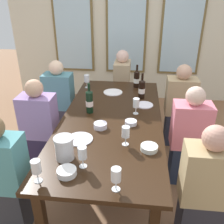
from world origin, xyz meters
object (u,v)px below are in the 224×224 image
tasting_bowl_0 (100,125)px  wine_glass_0 (136,104)px  wine_bottle_0 (89,101)px  wine_glass_3 (126,133)px  white_plate_1 (113,92)px  seated_person_3 (189,139)px  white_plate_2 (80,139)px  wine_glass_4 (36,168)px  tasting_bowl_3 (149,148)px  tasting_bowl_2 (67,172)px  wine_bottle_1 (142,89)px  seated_person_2 (40,129)px  wine_bottle_2 (137,79)px  seated_person_1 (204,191)px  dining_table (112,124)px  wine_glass_5 (116,176)px  tasting_bowl_1 (131,123)px  wine_glass_2 (82,154)px  wine_glass_1 (87,79)px  seated_person_4 (60,102)px  seated_person_0 (4,179)px  white_plate_0 (144,105)px  metal_pitcher (64,148)px  seated_person_6 (122,87)px  seated_person_5 (179,108)px

tasting_bowl_0 → wine_glass_0: size_ratio=0.74×
wine_bottle_0 → wine_glass_3: 0.71m
white_plate_1 → seated_person_3: size_ratio=0.22×
white_plate_2 → wine_glass_4: wine_glass_4 is taller
tasting_bowl_3 → wine_glass_0: bearing=101.1°
tasting_bowl_2 → white_plate_2: bearing=91.6°
white_plate_1 → white_plate_2: bearing=-98.9°
wine_bottle_1 → tasting_bowl_3: 1.09m
wine_bottle_1 → tasting_bowl_3: wine_bottle_1 is taller
tasting_bowl_3 → seated_person_2: (-1.18, 0.56, -0.23)m
wine_bottle_2 → seated_person_2: size_ratio=0.28×
seated_person_1 → white_plate_2: bearing=164.3°
dining_table → wine_glass_5: size_ratio=12.74×
tasting_bowl_1 → wine_glass_2: wine_glass_2 is taller
wine_glass_3 → seated_person_1: size_ratio=0.16×
white_plate_2 → seated_person_1: (1.04, -0.29, -0.22)m
wine_glass_1 → tasting_bowl_1: bearing=-56.2°
white_plate_2 → wine_glass_1: wine_glass_1 is taller
seated_person_1 → seated_person_4: bearing=137.2°
wine_bottle_2 → wine_glass_1: 0.66m
dining_table → tasting_bowl_3: (0.37, -0.52, 0.09)m
wine_glass_0 → seated_person_0: (-1.05, -0.90, -0.33)m
white_plate_0 → white_plate_1: size_ratio=0.84×
wine_bottle_1 → wine_glass_4: 1.69m
wine_bottle_2 → seated_person_1: bearing=-70.6°
metal_pitcher → seated_person_1: size_ratio=0.17×
wine_glass_0 → seated_person_1: bearing=-56.6°
wine_glass_3 → tasting_bowl_3: bearing=-16.3°
wine_glass_4 → wine_glass_5: 0.55m
wine_glass_4 → seated_person_6: (0.40, 2.44, -0.33)m
seated_person_3 → seated_person_4: same height
wine_bottle_1 → tasting_bowl_0: bearing=-116.7°
white_plate_1 → seated_person_5: 0.90m
wine_bottle_2 → wine_glass_3: 1.38m
seated_person_5 → wine_bottle_1: bearing=-156.7°
tasting_bowl_1 → wine_glass_1: size_ratio=0.68×
white_plate_0 → tasting_bowl_1: 0.48m
seated_person_1 → seated_person_2: (-1.62, 0.77, 0.00)m
white_plate_0 → seated_person_3: bearing=-34.6°
metal_pitcher → wine_glass_2: 0.18m
white_plate_1 → tasting_bowl_0: size_ratio=1.88×
metal_pitcher → wine_glass_2: (0.16, -0.09, 0.02)m
wine_bottle_0 → wine_glass_2: wine_bottle_0 is taller
wine_bottle_1 → seated_person_2: size_ratio=0.28×
tasting_bowl_0 → tasting_bowl_1: tasting_bowl_0 is taller
wine_glass_1 → seated_person_2: 0.94m
seated_person_4 → seated_person_0: bearing=-90.0°
metal_pitcher → seated_person_2: seated_person_2 is taller
wine_bottle_1 → tasting_bowl_1: bearing=-98.3°
wine_glass_1 → seated_person_0: size_ratio=0.16×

